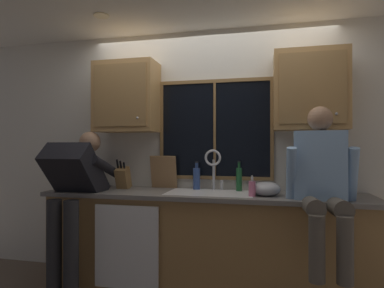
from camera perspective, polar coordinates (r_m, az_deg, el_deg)
back_wall at (r=3.38m, az=3.13°, el=-1.72°), size 5.35×0.12×2.55m
ceiling_downlight_left at (r=3.26m, az=-15.74°, el=21.00°), size 0.14×0.14×0.01m
window_glass at (r=3.30m, az=4.07°, el=2.58°), size 1.10×0.02×0.95m
window_frame_top at (r=3.35m, az=4.04°, el=11.03°), size 1.17×0.02×0.04m
window_frame_bottom at (r=3.30m, az=4.05°, el=-5.97°), size 1.17×0.02×0.04m
window_frame_left at (r=3.43m, az=-5.38°, el=2.48°), size 0.03×0.02×0.95m
window_frame_right at (r=3.25m, az=13.98°, el=2.64°), size 0.03×0.02×0.95m
window_mullion_center at (r=3.29m, az=4.04°, el=2.60°), size 0.02×0.02×0.95m
lower_cabinet_run at (r=3.17m, az=2.00°, el=-17.16°), size 2.95×0.58×0.88m
countertop at (r=3.05m, az=1.93°, el=-8.96°), size 3.01×0.62×0.04m
dishwasher_front at (r=3.06m, az=-11.55°, el=-17.44°), size 0.60×0.02×0.74m
upper_cabinet_left at (r=3.44m, az=-11.48°, el=8.09°), size 0.64×0.36×0.72m
upper_cabinet_right at (r=3.16m, az=20.11°, el=8.84°), size 0.64×0.36×0.72m
sink at (r=3.06m, az=3.22°, el=-10.41°), size 0.80×0.46×0.21m
faucet at (r=3.19m, az=3.90°, el=-3.63°), size 0.18×0.09×0.40m
person_standing at (r=3.23m, az=-20.13°, el=-7.74°), size 0.53×0.71×1.50m
person_sitting_on_counter at (r=2.74m, az=22.04°, el=-5.62°), size 0.54×0.62×1.26m
knife_block at (r=3.38m, az=-12.10°, el=-5.90°), size 0.12×0.18×0.32m
cutting_board at (r=3.36m, az=-5.04°, el=-4.96°), size 0.27×0.09×0.34m
mixing_bowl at (r=2.94m, az=12.98°, el=-7.75°), size 0.25×0.25×0.13m
soap_dispenser at (r=2.86m, az=10.58°, el=-7.72°), size 0.06×0.07×0.18m
bottle_green_glass at (r=3.25m, az=0.82°, el=-6.02°), size 0.07×0.07×0.28m
bottle_tall_clear at (r=3.16m, az=8.32°, el=-6.08°), size 0.06×0.06×0.29m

